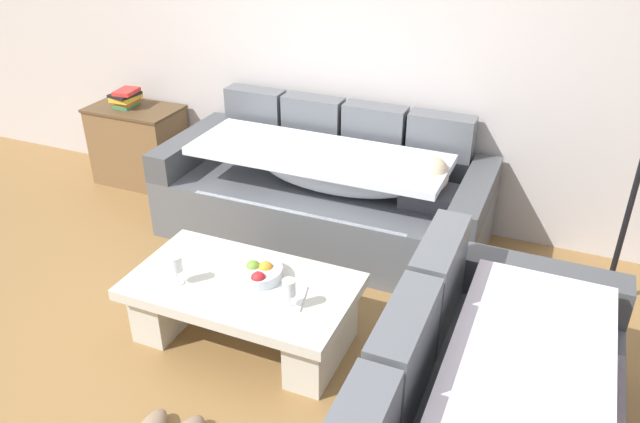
{
  "coord_description": "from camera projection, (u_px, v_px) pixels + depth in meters",
  "views": [
    {
      "loc": [
        1.57,
        -1.9,
        2.3
      ],
      "look_at": [
        0.33,
        1.01,
        0.55
      ],
      "focal_mm": 34.99,
      "sensor_mm": 36.0,
      "label": 1
    }
  ],
  "objects": [
    {
      "name": "open_magazine",
      "position": [
        277.0,
        296.0,
        3.17
      ],
      "size": [
        0.32,
        0.27,
        0.01
      ],
      "primitive_type": "cube",
      "rotation": [
        0.0,
        0.0,
        0.24
      ],
      "color": "white",
      "rests_on": "coffee_table"
    },
    {
      "name": "back_wall",
      "position": [
        341.0,
        26.0,
        4.26
      ],
      "size": [
        9.0,
        0.1,
        2.7
      ],
      "primitive_type": "cube",
      "color": "beige",
      "rests_on": "ground_plane"
    },
    {
      "name": "ground_plane",
      "position": [
        183.0,
        381.0,
        3.18
      ],
      "size": [
        14.0,
        14.0,
        0.0
      ],
      "primitive_type": "plane",
      "color": "olive"
    },
    {
      "name": "wine_glass_near_left",
      "position": [
        176.0,
        265.0,
        3.23
      ],
      "size": [
        0.07,
        0.07,
        0.17
      ],
      "color": "silver",
      "rests_on": "coffee_table"
    },
    {
      "name": "couch_along_wall",
      "position": [
        328.0,
        194.0,
        4.28
      ],
      "size": [
        2.22,
        0.92,
        0.88
      ],
      "color": "#565A5F",
      "rests_on": "ground_plane"
    },
    {
      "name": "book_stack_on_cabinet",
      "position": [
        126.0,
        97.0,
        4.9
      ],
      "size": [
        0.2,
        0.24,
        0.14
      ],
      "color": "#338C59",
      "rests_on": "side_cabinet"
    },
    {
      "name": "fruit_bowl",
      "position": [
        257.0,
        273.0,
        3.29
      ],
      "size": [
        0.28,
        0.28,
        0.1
      ],
      "color": "silver",
      "rests_on": "coffee_table"
    },
    {
      "name": "coffee_table",
      "position": [
        243.0,
        303.0,
        3.36
      ],
      "size": [
        1.2,
        0.68,
        0.38
      ],
      "color": "beige",
      "rests_on": "ground_plane"
    },
    {
      "name": "wine_glass_near_right",
      "position": [
        289.0,
        289.0,
        3.04
      ],
      "size": [
        0.07,
        0.07,
        0.17
      ],
      "color": "silver",
      "rests_on": "coffee_table"
    },
    {
      "name": "side_cabinet",
      "position": [
        139.0,
        145.0,
        5.07
      ],
      "size": [
        0.72,
        0.44,
        0.64
      ],
      "color": "brown",
      "rests_on": "ground_plane"
    },
    {
      "name": "floor_lamp",
      "position": [
        640.0,
        132.0,
        3.18
      ],
      "size": [
        0.33,
        0.31,
        1.95
      ],
      "color": "black",
      "rests_on": "ground_plane"
    }
  ]
}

